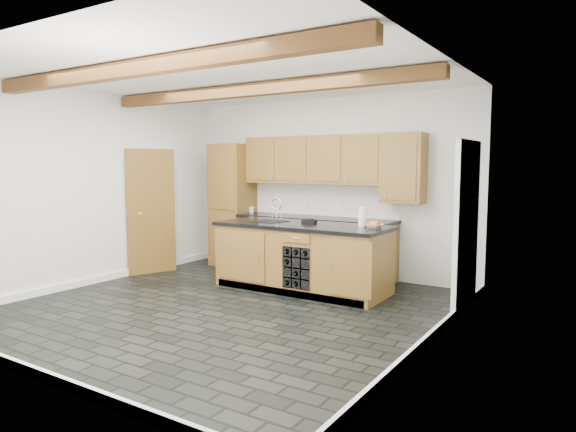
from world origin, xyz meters
name	(u,v)px	position (x,y,z in m)	size (l,w,h in m)	color
ground	(227,308)	(0.00, 0.00, 0.00)	(5.00, 5.00, 0.00)	black
room_shell	(246,182)	(-0.09, 0.53, 1.53)	(5.01, 5.00, 5.00)	white
back_cabinetry	(296,213)	(-0.38, 2.24, 0.98)	(3.65, 0.62, 2.20)	olive
island	(302,257)	(0.31, 1.28, 0.46)	(2.48, 0.96, 0.93)	olive
faucet	(271,219)	(-0.25, 1.33, 0.96)	(0.45, 0.40, 0.34)	black
kitchen_scale	(309,221)	(0.34, 1.42, 0.96)	(0.20, 0.13, 0.06)	black
fruit_bowl	(374,226)	(1.34, 1.39, 0.96)	(0.23, 0.23, 0.06)	silver
fruit_cluster	(374,224)	(1.34, 1.39, 0.99)	(0.16, 0.17, 0.07)	red
paper_towel	(363,217)	(1.14, 1.46, 1.06)	(0.11, 0.11, 0.26)	white
mug	(251,210)	(-1.30, 2.27, 0.98)	(0.11, 0.11, 0.10)	white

